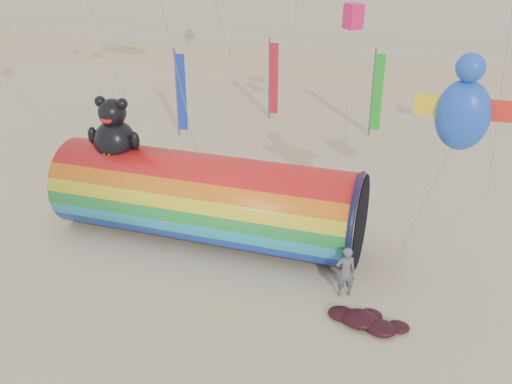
% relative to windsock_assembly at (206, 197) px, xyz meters
% --- Properties ---
extents(ground, '(160.00, 160.00, 0.00)m').
position_rel_windsock_assembly_xyz_m(ground, '(1.60, -1.56, -1.86)').
color(ground, '#CCB58C').
rests_on(ground, ground).
extents(windsock_assembly, '(12.19, 3.71, 5.62)m').
position_rel_windsock_assembly_xyz_m(windsock_assembly, '(0.00, 0.00, 0.00)').
color(windsock_assembly, red).
rests_on(windsock_assembly, ground).
extents(kite_handler, '(0.81, 0.71, 1.88)m').
position_rel_windsock_assembly_xyz_m(kite_handler, '(5.99, -2.15, -0.93)').
color(kite_handler, '#56595D').
rests_on(kite_handler, ground).
extents(fabric_bundle, '(2.62, 1.35, 0.41)m').
position_rel_windsock_assembly_xyz_m(fabric_bundle, '(6.95, -3.54, -1.69)').
color(fabric_bundle, '#3B0A14').
rests_on(fabric_bundle, ground).
extents(festival_banners, '(11.50, 4.90, 5.20)m').
position_rel_windsock_assembly_xyz_m(festival_banners, '(-1.23, 13.75, 0.77)').
color(festival_banners, '#59595E').
rests_on(festival_banners, ground).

